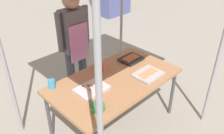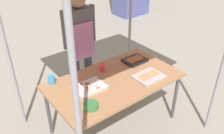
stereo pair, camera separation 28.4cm
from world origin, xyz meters
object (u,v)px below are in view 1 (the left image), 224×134
(vendor_woman, at_px, (74,40))
(stall_table, at_px, (115,83))
(condiment_bowl, at_px, (97,107))
(drink_cup_by_wok, at_px, (52,84))
(tray_pork_links, at_px, (148,74))
(drink_cup_near_edge, at_px, (101,68))
(tray_grilled_sausages, at_px, (131,59))
(tray_meat_skewers, at_px, (92,89))

(vendor_woman, bearing_deg, stall_table, 87.35)
(condiment_bowl, bearing_deg, drink_cup_by_wok, 100.77)
(condiment_bowl, bearing_deg, tray_pork_links, 1.84)
(stall_table, distance_m, vendor_woman, 0.88)
(condiment_bowl, xyz_separation_m, drink_cup_near_edge, (0.51, 0.50, 0.02))
(drink_cup_near_edge, bearing_deg, condiment_bowl, -135.17)
(drink_cup_near_edge, height_order, vendor_woman, vendor_woman)
(drink_cup_near_edge, bearing_deg, tray_grilled_sausages, -7.90)
(tray_grilled_sausages, height_order, condiment_bowl, condiment_bowl)
(tray_grilled_sausages, relative_size, drink_cup_by_wok, 3.06)
(condiment_bowl, relative_size, vendor_woman, 0.09)
(tray_pork_links, xyz_separation_m, drink_cup_by_wok, (-0.99, 0.62, 0.03))
(drink_cup_near_edge, relative_size, drink_cup_by_wok, 0.98)
(tray_meat_skewers, relative_size, drink_cup_by_wok, 3.56)
(tray_grilled_sausages, bearing_deg, drink_cup_by_wok, 169.43)
(tray_grilled_sausages, relative_size, drink_cup_near_edge, 3.12)
(stall_table, xyz_separation_m, drink_cup_near_edge, (-0.01, 0.24, 0.10))
(tray_pork_links, bearing_deg, stall_table, 146.25)
(tray_meat_skewers, bearing_deg, drink_cup_by_wok, 128.96)
(tray_meat_skewers, bearing_deg, vendor_woman, 64.55)
(tray_pork_links, bearing_deg, vendor_woman, 106.25)
(stall_table, relative_size, drink_cup_near_edge, 16.23)
(tray_grilled_sausages, height_order, drink_cup_near_edge, drink_cup_near_edge)
(drink_cup_by_wok, bearing_deg, tray_grilled_sausages, -10.57)
(tray_pork_links, relative_size, condiment_bowl, 2.23)
(tray_grilled_sausages, distance_m, condiment_bowl, 1.10)
(drink_cup_by_wok, xyz_separation_m, vendor_woman, (0.67, 0.45, 0.18))
(tray_grilled_sausages, bearing_deg, tray_pork_links, -109.57)
(stall_table, relative_size, tray_grilled_sausages, 5.21)
(tray_pork_links, distance_m, vendor_woman, 1.13)
(stall_table, height_order, condiment_bowl, condiment_bowl)
(tray_pork_links, xyz_separation_m, drink_cup_near_edge, (-0.35, 0.48, 0.03))
(tray_meat_skewers, height_order, vendor_woman, vendor_woman)
(vendor_woman, bearing_deg, tray_grilled_sausages, 124.70)
(stall_table, xyz_separation_m, drink_cup_by_wok, (-0.64, 0.39, 0.10))
(tray_meat_skewers, height_order, drink_cup_near_edge, drink_cup_near_edge)
(tray_grilled_sausages, xyz_separation_m, drink_cup_near_edge, (-0.50, 0.07, 0.03))
(tray_meat_skewers, relative_size, vendor_woman, 0.22)
(tray_pork_links, bearing_deg, condiment_bowl, -178.16)
(tray_meat_skewers, distance_m, condiment_bowl, 0.33)
(stall_table, height_order, tray_pork_links, tray_pork_links)
(stall_table, xyz_separation_m, condiment_bowl, (-0.51, -0.26, 0.08))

